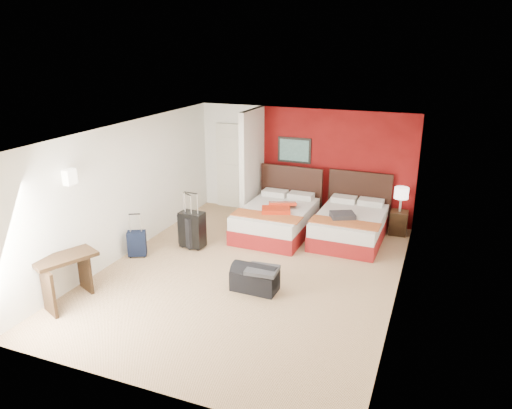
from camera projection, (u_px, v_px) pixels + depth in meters
The scene contains 17 objects.
ground at pixel (250, 273), 8.55m from camera, with size 6.50×6.50×0.00m, color tan.
room_walls at pixel (212, 177), 9.89m from camera, with size 5.02×6.52×2.50m.
red_accent_panel at pixel (335, 166), 10.74m from camera, with size 3.50×0.04×2.50m, color maroon.
partition_wall at pixel (252, 166), 10.80m from camera, with size 0.12×1.20×2.50m, color silver.
entry_door at pixel (233, 166), 11.65m from camera, with size 0.82×0.06×2.05m, color silver.
bed_left at pixel (276, 221), 10.19m from camera, with size 1.37×1.96×0.59m, color silver.
bed_right at pixel (349, 227), 9.88m from camera, with size 1.32×1.88×0.56m, color white.
red_suitcase_open at pixel (279, 207), 9.96m from camera, with size 0.57×0.79×0.10m, color red.
jacket_bundle at pixel (343, 216), 9.54m from camera, with size 0.46×0.37×0.11m, color #323136.
nightstand at pixel (398, 223), 10.21m from camera, with size 0.36×0.36×0.50m, color black.
table_lamp at pixel (401, 200), 10.05m from camera, with size 0.29×0.29×0.52m, color beige.
suitcase_black at pixel (192, 231), 9.50m from camera, with size 0.47×0.29×0.71m, color black.
suitcase_charcoal at pixel (189, 232), 9.55m from camera, with size 0.42×0.26×0.62m, color black.
suitcase_navy at pixel (137, 245), 9.13m from camera, with size 0.34×0.21×0.47m, color black.
duffel_bag at pixel (255, 279), 7.90m from camera, with size 0.75×0.40×0.38m, color black.
jacket_draped at pixel (262, 270), 7.73m from camera, with size 0.50×0.42×0.07m, color #35363A.
desk at pixel (67, 279), 7.49m from camera, with size 0.47×0.93×0.78m, color black.
Camera 1 is at (2.94, -7.13, 3.88)m, focal length 33.90 mm.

